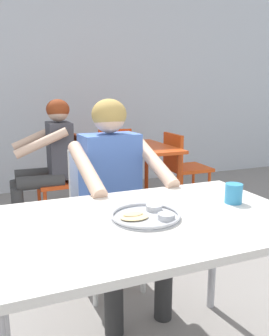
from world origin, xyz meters
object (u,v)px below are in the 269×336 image
Objects in this scene: drinking_cup at (234,193)px; chair_red_right at (182,164)px; table_background_red at (131,156)px; patron_background at (50,153)px; diner_foreground at (116,184)px; thali_tray at (147,215)px; table_foreground at (146,236)px; chair_red_far at (113,158)px; chair_red_left at (67,174)px; chair_foreground at (103,208)px.

drinking_cup is 0.11× the size of chair_red_right.
table_background_red is 0.73× the size of patron_background.
thali_tray is at bearing -97.78° from diner_foreground.
patron_background is at bearing 93.29° from table_foreground.
diner_foreground reaches higher than patron_background.
table_background_red is 0.62m from chair_red_right.
table_foreground is at bearing -105.36° from chair_red_far.
diner_foreground is 1.42× the size of chair_red_far.
drinking_cup is at bearing 3.29° from thali_tray.
table_foreground is at bearing -97.89° from diner_foreground.
chair_red_right is at bearing 3.82° from table_background_red.
drinking_cup is 0.10× the size of chair_red_left.
chair_red_right reaches higher than table_foreground.
diner_foreground is at bearing -115.04° from table_background_red.
thali_tray is 0.64m from diner_foreground.
table_foreground is 0.89m from chair_foreground.
thali_tray is at bearing -94.97° from chair_foreground.
diner_foreground is 1.47× the size of chair_red_right.
chair_red_right is at bearing 41.82° from chair_foreground.
patron_background is at bearing -178.37° from chair_red_right.
patron_background is (-0.11, 1.91, 0.03)m from table_foreground.
chair_foreground is 1.21m from table_background_red.
table_foreground is 0.46m from drinking_cup.
chair_red_left is at bearing -0.53° from patron_background.
thali_tray is 0.32× the size of chair_foreground.
diner_foreground reaches higher than drinking_cup.
chair_red_right is (1.25, 0.04, -0.01)m from chair_red_left.
table_background_red is 1.02× the size of chair_red_far.
table_background_red is (0.59, 1.27, -0.09)m from diner_foreground.
chair_red_left reaches higher than thali_tray.
chair_red_left is at bearing 92.12° from chair_foreground.
thali_tray is 3.13× the size of drinking_cup.
drinking_cup is 1.90m from table_background_red.
chair_red_left is at bearing 88.90° from thali_tray.
chair_foreground is at bearing 113.63° from drinking_cup.
patron_background reaches higher than chair_red_right.
chair_foreground is 1.07× the size of chair_red_right.
chair_red_right is (0.85, 1.92, -0.31)m from drinking_cup.
thali_tray is at bearing -109.65° from table_background_red.
chair_red_right is at bearing 56.55° from table_foreground.
chair_red_right is (1.20, 1.31, -0.23)m from diner_foreground.
chair_red_far is (0.69, 2.50, -0.18)m from table_foreground.
chair_red_left reaches higher than drinking_cup.
patron_background reaches higher than table_background_red.
chair_red_left reaches higher than chair_red_right.
thali_tray is 0.33× the size of chair_red_far.
chair_foreground is at bearing 92.94° from diner_foreground.
chair_red_right is (1.29, 1.95, -0.19)m from table_foreground.
chair_red_far is (0.61, 1.63, -0.01)m from chair_foreground.
table_foreground is at bearing -176.29° from drinking_cup.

